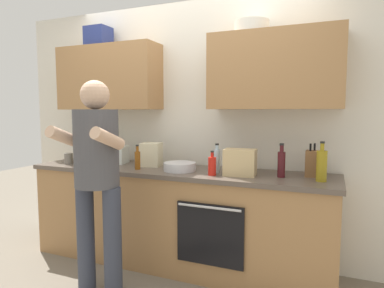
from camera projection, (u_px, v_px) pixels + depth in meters
The scene contains 17 objects.
ground_plane at pixel (176, 263), 3.18m from camera, with size 12.00×12.00×0.00m, color #756B5B.
back_wall_unit at pixel (187, 105), 3.29m from camera, with size 4.00×0.38×2.50m.
counter at pixel (176, 217), 3.13m from camera, with size 2.84×0.67×0.90m.
person_standing at pixel (97, 169), 2.59m from camera, with size 0.49×0.45×1.67m.
bottle_syrup at pixel (137, 159), 3.07m from camera, with size 0.05×0.05×0.23m.
bottle_juice at pixel (92, 147), 3.71m from camera, with size 0.06×0.06×0.32m.
bottle_water at pixel (217, 160), 2.91m from camera, with size 0.05×0.05×0.25m.
bottle_oil at pixel (322, 165), 2.54m from camera, with size 0.08×0.08×0.31m.
bottle_wine at pixel (281, 163), 2.70m from camera, with size 0.06×0.06×0.28m.
bottle_hotsauce at pixel (212, 166), 2.79m from camera, with size 0.07×0.07×0.21m.
cup_stoneware at pixel (69, 159), 3.40m from camera, with size 0.08×0.08×0.11m, color slate.
mixing_bowl at pixel (180, 167), 3.01m from camera, with size 0.29×0.29×0.07m, color silver.
knife_block at pixel (312, 163), 2.74m from camera, with size 0.10×0.14×0.27m.
potted_herb at pixel (87, 149), 3.35m from camera, with size 0.20×0.20×0.27m.
grocery_bag_rice at pixel (151, 155), 3.25m from camera, with size 0.18×0.18×0.23m, color beige.
grocery_bag_produce at pixel (116, 155), 3.43m from camera, with size 0.21×0.19×0.18m, color silver.
grocery_bag_bread at pixel (240, 162), 2.78m from camera, with size 0.26×0.17×0.22m, color tan.
Camera 1 is at (1.32, -2.76, 1.43)m, focal length 31.41 mm.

